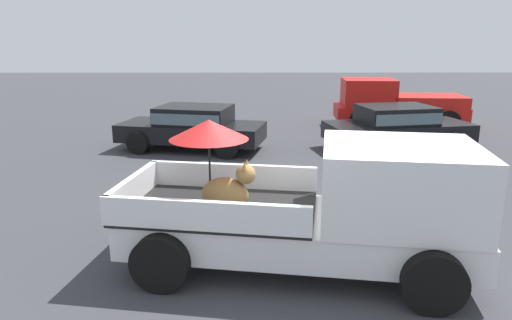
{
  "coord_description": "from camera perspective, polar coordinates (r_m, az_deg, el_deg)",
  "views": [
    {
      "loc": [
        -0.64,
        -6.42,
        3.31
      ],
      "look_at": [
        -0.59,
        2.05,
        1.1
      ],
      "focal_mm": 32.99,
      "sensor_mm": 36.0,
      "label": 1
    }
  ],
  "objects": [
    {
      "name": "parked_sedan_far",
      "position": [
        14.89,
        16.73,
        4.08
      ],
      "size": [
        4.55,
        2.57,
        1.33
      ],
      "rotation": [
        0.0,
        0.0,
        0.19
      ],
      "color": "black",
      "rests_on": "ground"
    },
    {
      "name": "pickup_truck_red",
      "position": [
        18.75,
        16.36,
        6.58
      ],
      "size": [
        4.92,
        2.45,
        1.8
      ],
      "rotation": [
        0.0,
        0.0,
        3.07
      ],
      "color": "black",
      "rests_on": "ground"
    },
    {
      "name": "pickup_truck_main",
      "position": [
        6.85,
        8.74,
        -5.61
      ],
      "size": [
        5.28,
        2.89,
        2.19
      ],
      "rotation": [
        0.0,
        0.0,
        -0.16
      ],
      "color": "black",
      "rests_on": "ground"
    },
    {
      "name": "parked_sedan_near",
      "position": [
        14.33,
        -7.67,
        4.17
      ],
      "size": [
        4.58,
        2.67,
        1.33
      ],
      "rotation": [
        0.0,
        0.0,
        2.92
      ],
      "color": "black",
      "rests_on": "ground"
    },
    {
      "name": "ground_plane",
      "position": [
        7.25,
        4.87,
        -12.58
      ],
      "size": [
        80.0,
        80.0,
        0.0
      ],
      "primitive_type": "plane",
      "color": "#38383D"
    }
  ]
}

